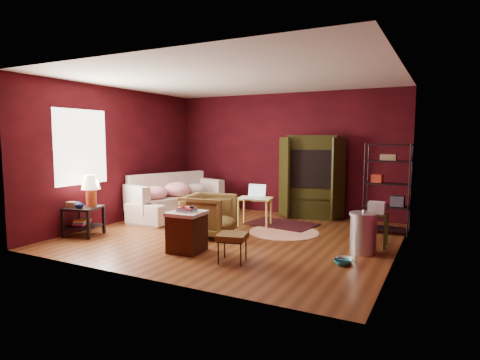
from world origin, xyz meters
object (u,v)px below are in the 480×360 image
Objects in this scene: tv_armoire at (312,175)px; wire_shelving at (388,184)px; laptop_desk at (255,201)px; sofa at (174,198)px; side_table at (87,199)px; armchair at (209,213)px; hamper at (187,231)px.

tv_armoire is 1.10× the size of wire_shelving.
sofa is at bearing 173.03° from laptop_desk.
side_table reaches higher than sofa.
laptop_desk is 0.50× the size of wire_shelving.
side_table is 1.33× the size of laptop_desk.
tv_armoire reaches higher than side_table.
side_table is (-2.00, -0.95, 0.24)m from armchair.
laptop_desk is at bearing 41.78° from side_table.
hamper is 3.81m from wire_shelving.
wire_shelving reaches higher than armchair.
side_table is 5.52m from wire_shelving.
armchair is at bearing 25.44° from side_table.
side_table is 0.66× the size of wire_shelving.
tv_armoire is 1.88m from wire_shelving.
armchair is at bearing -116.84° from laptop_desk.
wire_shelving is at bearing 28.90° from side_table.
laptop_desk is (0.37, 1.16, 0.09)m from armchair.
side_table reaches higher than armchair.
tv_armoire is (2.72, 1.42, 0.52)m from sofa.
side_table is (-0.40, -2.04, 0.23)m from sofa.
sofa is 4.49m from wire_shelving.
hamper is at bearing -1.71° from side_table.
sofa is at bearing 131.05° from hamper.
sofa is 2.66× the size of laptop_desk.
tv_armoire is (0.75, 1.34, 0.44)m from laptop_desk.
sofa is at bearing 48.04° from armchair.
tv_armoire reaches higher than armchair.
sofa reaches higher than hamper.
armchair is 0.46× the size of tv_armoire.
hamper is at bearing -175.23° from armchair.
side_table reaches higher than hamper.
armchair is 0.76× the size of side_table.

